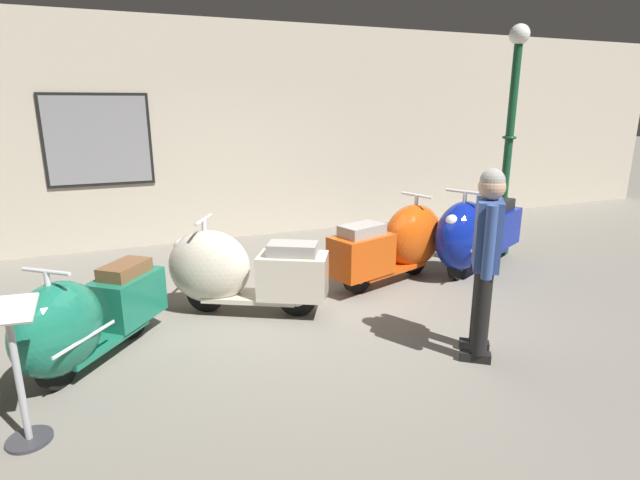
% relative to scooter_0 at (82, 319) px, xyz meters
% --- Properties ---
extents(ground_plane, '(60.00, 60.00, 0.00)m').
position_rel_scooter_0_xyz_m(ground_plane, '(2.19, 0.30, -0.43)').
color(ground_plane, slate).
extents(showroom_back_wall, '(18.00, 0.63, 3.32)m').
position_rel_scooter_0_xyz_m(showroom_back_wall, '(1.99, 3.74, 1.23)').
color(showroom_back_wall, '#BCB29E').
rests_on(showroom_back_wall, ground).
extents(scooter_0, '(1.31, 1.49, 0.95)m').
position_rel_scooter_0_xyz_m(scooter_0, '(0.00, 0.00, 0.00)').
color(scooter_0, black).
rests_on(scooter_0, ground).
extents(scooter_1, '(1.66, 1.20, 1.00)m').
position_rel_scooter_0_xyz_m(scooter_1, '(1.40, 0.66, 0.02)').
color(scooter_1, black).
rests_on(scooter_1, ground).
extents(scooter_2, '(1.77, 0.98, 1.04)m').
position_rel_scooter_0_xyz_m(scooter_2, '(3.47, 0.89, 0.04)').
color(scooter_2, black).
rests_on(scooter_2, ground).
extents(scooter_3, '(1.86, 1.28, 1.11)m').
position_rel_scooter_0_xyz_m(scooter_3, '(4.50, 0.78, 0.07)').
color(scooter_3, black).
rests_on(scooter_3, ground).
extents(lamppost, '(0.28, 0.28, 3.12)m').
position_rel_scooter_0_xyz_m(lamppost, '(5.45, 1.34, 1.20)').
color(lamppost, '#144728').
rests_on(lamppost, ground).
extents(visitor_0, '(0.40, 0.46, 1.62)m').
position_rel_scooter_0_xyz_m(visitor_0, '(3.12, -1.05, 0.51)').
color(visitor_0, black).
rests_on(visitor_0, ground).
extents(info_stanchion, '(0.34, 0.28, 0.98)m').
position_rel_scooter_0_xyz_m(info_stanchion, '(-0.32, -0.88, -0.03)').
color(info_stanchion, '#333338').
rests_on(info_stanchion, ground).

